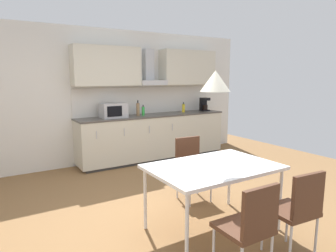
# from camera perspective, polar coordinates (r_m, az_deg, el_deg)

# --- Properties ---
(ground_plane) EXTENTS (8.68, 7.85, 0.02)m
(ground_plane) POSITION_cam_1_polar(r_m,az_deg,el_deg) (3.99, -0.49, -16.17)
(ground_plane) COLOR brown
(wall_back) EXTENTS (6.94, 0.10, 2.64)m
(wall_back) POSITION_cam_1_polar(r_m,az_deg,el_deg) (6.06, -13.71, 5.37)
(wall_back) COLOR silver
(wall_back) RESTS_ON ground_plane
(kitchen_counter) EXTENTS (3.21, 0.62, 0.94)m
(kitchen_counter) POSITION_cam_1_polar(r_m,az_deg,el_deg) (6.30, -2.71, -2.01)
(kitchen_counter) COLOR #333333
(kitchen_counter) RESTS_ON ground_plane
(backsplash_tile) EXTENTS (3.19, 0.02, 0.56)m
(backsplash_tile) POSITION_cam_1_polar(r_m,az_deg,el_deg) (6.44, -4.00, 4.91)
(backsplash_tile) COLOR silver
(backsplash_tile) RESTS_ON kitchen_counter
(upper_wall_cabinets) EXTENTS (3.19, 0.40, 0.74)m
(upper_wall_cabinets) POSITION_cam_1_polar(r_m,az_deg,el_deg) (6.29, -3.40, 11.09)
(upper_wall_cabinets) COLOR beige
(microwave) EXTENTS (0.48, 0.35, 0.28)m
(microwave) POSITION_cam_1_polar(r_m,az_deg,el_deg) (5.83, -10.38, 2.95)
(microwave) COLOR #ADADB2
(microwave) RESTS_ON kitchen_counter
(coffee_maker) EXTENTS (0.18, 0.19, 0.30)m
(coffee_maker) POSITION_cam_1_polar(r_m,az_deg,el_deg) (6.97, 6.90, 4.14)
(coffee_maker) COLOR black
(coffee_maker) RESTS_ON kitchen_counter
(bottle_brown) EXTENTS (0.07, 0.07, 0.31)m
(bottle_brown) POSITION_cam_1_polar(r_m,az_deg,el_deg) (6.02, -5.75, 3.19)
(bottle_brown) COLOR brown
(bottle_brown) RESTS_ON kitchen_counter
(bottle_yellow) EXTENTS (0.06, 0.06, 0.22)m
(bottle_yellow) POSITION_cam_1_polar(r_m,az_deg,el_deg) (6.63, 2.97, 3.44)
(bottle_yellow) COLOR yellow
(bottle_yellow) RESTS_ON kitchen_counter
(bottle_green) EXTENTS (0.06, 0.06, 0.21)m
(bottle_green) POSITION_cam_1_polar(r_m,az_deg,el_deg) (6.10, -4.75, 2.88)
(bottle_green) COLOR green
(bottle_green) RESTS_ON kitchen_counter
(dining_table) EXTENTS (1.39, 0.93, 0.75)m
(dining_table) POSITION_cam_1_polar(r_m,az_deg,el_deg) (3.36, 8.59, -8.19)
(dining_table) COLOR white
(dining_table) RESTS_ON ground_plane
(chair_near_right) EXTENTS (0.43, 0.43, 0.87)m
(chair_near_right) POSITION_cam_1_polar(r_m,az_deg,el_deg) (3.10, 23.49, -13.78)
(chair_near_right) COLOR #4C2D1E
(chair_near_right) RESTS_ON ground_plane
(chair_far_right) EXTENTS (0.43, 0.43, 0.87)m
(chair_far_right) POSITION_cam_1_polar(r_m,az_deg,el_deg) (4.24, 4.42, -6.83)
(chair_far_right) COLOR #4C2D1E
(chair_far_right) RESTS_ON ground_plane
(chair_near_left) EXTENTS (0.41, 0.41, 0.87)m
(chair_near_left) POSITION_cam_1_polar(r_m,az_deg,el_deg) (2.66, 15.42, -17.36)
(chair_near_left) COLOR #4C2D1E
(chair_near_left) RESTS_ON ground_plane
(pendant_lamp) EXTENTS (0.32, 0.32, 0.22)m
(pendant_lamp) POSITION_cam_1_polar(r_m,az_deg,el_deg) (3.21, 9.01, 8.45)
(pendant_lamp) COLOR silver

